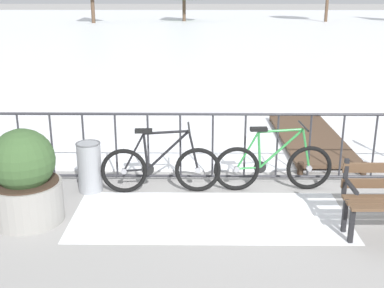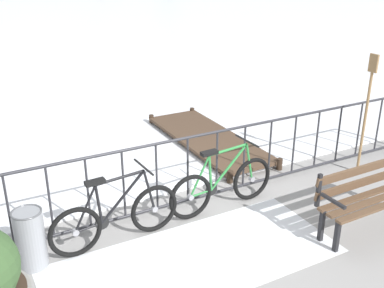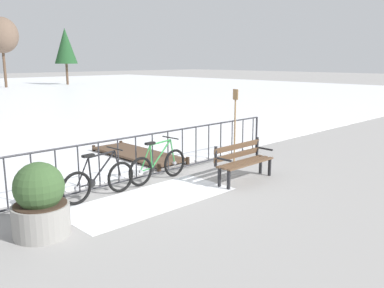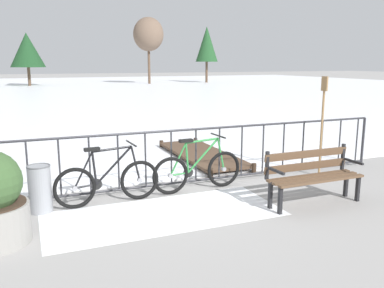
% 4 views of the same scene
% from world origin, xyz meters
% --- Properties ---
extents(ground_plane, '(160.00, 160.00, 0.00)m').
position_xyz_m(ground_plane, '(0.00, 0.00, 0.00)').
color(ground_plane, gray).
extents(snow_patch, '(3.52, 1.49, 0.01)m').
position_xyz_m(snow_patch, '(-0.55, -1.20, 0.00)').
color(snow_patch, white).
rests_on(snow_patch, ground).
extents(railing_fence, '(9.06, 0.06, 1.07)m').
position_xyz_m(railing_fence, '(-0.00, 0.00, 0.56)').
color(railing_fence, '#2D2D33').
rests_on(railing_fence, ground).
extents(bicycle_near_railing, '(1.71, 0.52, 0.97)m').
position_xyz_m(bicycle_near_railing, '(-1.23, -0.42, 0.37)').
color(bicycle_near_railing, black).
rests_on(bicycle_near_railing, ground).
extents(bicycle_second, '(1.71, 0.52, 0.97)m').
position_xyz_m(bicycle_second, '(0.38, -0.32, 0.37)').
color(bicycle_second, black).
rests_on(bicycle_second, ground).
extents(park_bench, '(1.60, 0.50, 0.89)m').
position_xyz_m(park_bench, '(1.82, -1.62, 0.51)').
color(park_bench, brown).
rests_on(park_bench, ground).
extents(trash_bin, '(0.35, 0.35, 0.73)m').
position_xyz_m(trash_bin, '(-2.25, -0.39, 0.37)').
color(trash_bin, gray).
rests_on(trash_bin, ground).
extents(oar_upright, '(0.04, 0.16, 1.98)m').
position_xyz_m(oar_upright, '(3.01, -0.39, 1.14)').
color(oar_upright, '#937047').
rests_on(oar_upright, ground).
extents(wooden_dock, '(1.10, 3.20, 0.20)m').
position_xyz_m(wooden_dock, '(1.41, 1.85, 0.12)').
color(wooden_dock, '#4C3828').
rests_on(wooden_dock, ground).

